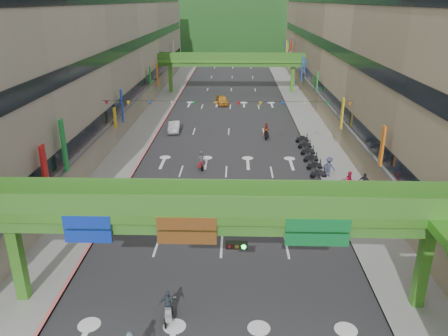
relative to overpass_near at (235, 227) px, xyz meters
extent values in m
cube|color=#28282B|center=(-0.93, 44.62, -5.20)|extent=(18.00, 140.00, 0.02)
cube|color=gray|center=(-11.93, 44.62, -5.13)|extent=(4.00, 140.00, 0.15)
cube|color=gray|center=(10.07, 44.62, -5.13)|extent=(4.00, 140.00, 0.15)
cube|color=#CC5959|center=(-10.03, 44.62, -5.12)|extent=(0.20, 140.00, 0.18)
cube|color=gray|center=(8.17, 44.62, -5.12)|extent=(0.20, 140.00, 0.18)
cube|color=#9E937F|center=(-19.93, 44.62, 4.29)|extent=(12.00, 95.00, 19.00)
cube|color=black|center=(-13.88, 44.62, -1.01)|extent=(0.08, 90.25, 1.40)
cube|color=black|center=(-13.88, 44.62, 4.99)|extent=(0.08, 90.25, 1.40)
cube|color=gray|center=(18.07, 44.62, 4.29)|extent=(12.00, 95.00, 19.00)
cube|color=black|center=(12.02, 44.62, -1.01)|extent=(0.08, 90.25, 1.40)
cube|color=black|center=(12.02, 44.62, 4.99)|extent=(0.08, 90.25, 1.40)
cube|color=#4C9E2D|center=(-0.93, 0.62, 0.54)|extent=(28.00, 2.20, 0.50)
cube|color=#387223|center=(-0.93, 0.62, -0.06)|extent=(28.00, 1.76, 0.70)
cube|color=#4C9E2D|center=(-11.93, 0.62, -2.81)|extent=(0.60, 0.60, 4.80)
cube|color=#4C9E2D|center=(10.07, 0.62, -2.81)|extent=(0.60, 0.60, 4.80)
cube|color=#387223|center=(-0.93, -0.42, 1.34)|extent=(28.00, 0.12, 1.10)
cube|color=#387223|center=(-0.93, 1.66, 1.34)|extent=(28.00, 0.12, 1.10)
cube|color=navy|center=(-7.43, -0.46, -0.06)|extent=(2.40, 0.12, 1.50)
cube|color=#593314|center=(-2.43, -0.46, -0.06)|extent=(3.00, 0.12, 1.50)
cube|color=#0C5926|center=(4.07, -0.46, -0.06)|extent=(3.20, 0.12, 1.50)
cube|color=black|center=(0.07, -0.61, -0.71)|extent=(1.10, 0.28, 0.35)
cube|color=#4C9E2D|center=(-0.93, 59.62, 0.54)|extent=(28.00, 2.20, 0.50)
cube|color=#387223|center=(-0.93, 59.62, -0.06)|extent=(28.00, 1.76, 0.70)
cube|color=#4C9E2D|center=(-11.93, 59.62, -2.81)|extent=(0.60, 0.60, 4.80)
cube|color=#4C9E2D|center=(10.07, 59.62, -2.81)|extent=(0.60, 0.60, 4.80)
cube|color=#387223|center=(-0.93, 58.58, 1.34)|extent=(28.00, 0.12, 1.10)
cube|color=#387223|center=(-0.93, 60.66, 1.34)|extent=(28.00, 0.12, 1.10)
ellipsoid|color=#1C4419|center=(-15.93, 154.62, -5.21)|extent=(168.00, 140.00, 112.00)
ellipsoid|color=#1C4419|center=(24.07, 174.62, -5.21)|extent=(208.00, 176.00, 128.00)
cylinder|color=black|center=(-0.93, 24.62, 0.99)|extent=(26.00, 0.03, 0.03)
cone|color=red|center=(-13.43, 24.62, 0.74)|extent=(0.36, 0.36, 0.40)
cone|color=gold|center=(-11.16, 24.62, 0.74)|extent=(0.36, 0.36, 0.40)
cone|color=#193FB2|center=(-8.89, 24.62, 0.74)|extent=(0.36, 0.36, 0.40)
cone|color=silver|center=(-6.61, 24.62, 0.74)|extent=(0.36, 0.36, 0.40)
cone|color=#198C33|center=(-4.34, 24.62, 0.74)|extent=(0.36, 0.36, 0.40)
cone|color=orange|center=(-2.07, 24.62, 0.74)|extent=(0.36, 0.36, 0.40)
cone|color=red|center=(0.20, 24.62, 0.74)|extent=(0.36, 0.36, 0.40)
cone|color=gold|center=(2.48, 24.62, 0.74)|extent=(0.36, 0.36, 0.40)
cone|color=#193FB2|center=(4.75, 24.62, 0.74)|extent=(0.36, 0.36, 0.40)
cone|color=silver|center=(7.02, 24.62, 0.74)|extent=(0.36, 0.36, 0.40)
cone|color=#198C33|center=(9.29, 24.62, 0.74)|extent=(0.36, 0.36, 0.40)
cone|color=orange|center=(11.57, 24.62, 0.74)|extent=(0.36, 0.36, 0.40)
cube|color=black|center=(3.72, 31.60, -4.66)|extent=(0.58, 1.34, 0.35)
cube|color=black|center=(3.72, 31.60, -4.41)|extent=(0.40, 0.60, 0.18)
cube|color=black|center=(3.82, 32.14, -4.16)|extent=(0.55, 0.16, 0.06)
cylinder|color=black|center=(3.82, 32.14, -4.96)|extent=(0.19, 0.51, 0.50)
cylinder|color=black|center=(3.62, 31.06, -4.96)|extent=(0.19, 0.51, 0.50)
imported|color=maroon|center=(3.72, 31.60, -4.00)|extent=(0.94, 0.79, 1.72)
cube|color=gray|center=(-3.51, -0.92, -4.66)|extent=(0.56, 1.34, 0.35)
cube|color=gray|center=(-3.51, -0.92, -4.41)|extent=(0.38, 0.59, 0.18)
cube|color=gray|center=(-3.42, -0.37, -4.16)|extent=(0.55, 0.15, 0.06)
cylinder|color=black|center=(-3.42, -0.37, -4.96)|extent=(0.18, 0.51, 0.50)
cylinder|color=black|center=(-3.60, -1.46, -4.96)|extent=(0.18, 0.51, 0.50)
imported|color=#2D3840|center=(-3.51, -0.92, -4.10)|extent=(0.94, 0.51, 1.52)
cube|color=maroon|center=(-3.43, 21.24, -4.66)|extent=(0.67, 1.35, 0.35)
cube|color=maroon|center=(-3.43, 21.24, -4.41)|extent=(0.43, 0.61, 0.18)
cube|color=maroon|center=(-3.57, 21.77, -4.16)|extent=(0.55, 0.20, 0.06)
cylinder|color=black|center=(-3.57, 21.77, -4.96)|extent=(0.22, 0.51, 0.50)
cylinder|color=black|center=(-3.29, 20.71, -4.96)|extent=(0.22, 0.51, 0.50)
imported|color=#3C3D44|center=(-3.43, 21.24, -4.08)|extent=(0.86, 0.67, 1.56)
cube|color=black|center=(7.87, 19.12, -4.66)|extent=(1.31, 0.38, 0.35)
cube|color=black|center=(7.87, 19.12, -4.41)|extent=(0.56, 0.31, 0.18)
cube|color=black|center=(8.42, 19.13, -4.16)|extent=(0.07, 0.55, 0.06)
cylinder|color=black|center=(8.42, 19.13, -4.96)|extent=(0.50, 0.11, 0.50)
cylinder|color=black|center=(7.32, 19.11, -4.96)|extent=(0.50, 0.11, 0.50)
cube|color=black|center=(7.87, 21.32, -4.66)|extent=(1.31, 0.38, 0.35)
cube|color=black|center=(7.87, 21.32, -4.41)|extent=(0.56, 0.31, 0.18)
cube|color=black|center=(8.42, 21.33, -4.16)|extent=(0.07, 0.55, 0.06)
cylinder|color=black|center=(8.42, 21.33, -4.96)|extent=(0.50, 0.11, 0.50)
cylinder|color=black|center=(7.32, 21.31, -4.96)|extent=(0.50, 0.11, 0.50)
cube|color=black|center=(7.87, 23.52, -4.66)|extent=(1.31, 0.38, 0.35)
cube|color=black|center=(7.87, 23.52, -4.41)|extent=(0.56, 0.31, 0.18)
cube|color=black|center=(8.42, 23.53, -4.16)|extent=(0.07, 0.55, 0.06)
cylinder|color=black|center=(8.42, 23.53, -4.96)|extent=(0.50, 0.11, 0.50)
cylinder|color=black|center=(7.32, 23.51, -4.96)|extent=(0.50, 0.11, 0.50)
cube|color=black|center=(7.87, 25.72, -4.66)|extent=(1.31, 0.38, 0.35)
cube|color=black|center=(7.87, 25.72, -4.41)|extent=(0.56, 0.31, 0.18)
cube|color=black|center=(8.42, 25.73, -4.16)|extent=(0.07, 0.55, 0.06)
cylinder|color=black|center=(8.42, 25.73, -4.96)|extent=(0.50, 0.11, 0.50)
cylinder|color=black|center=(7.32, 25.71, -4.96)|extent=(0.50, 0.11, 0.50)
cube|color=black|center=(7.87, 27.92, -4.66)|extent=(1.31, 0.38, 0.35)
cube|color=black|center=(7.87, 27.92, -4.41)|extent=(0.56, 0.31, 0.18)
cube|color=black|center=(8.42, 27.93, -4.16)|extent=(0.07, 0.55, 0.06)
cylinder|color=black|center=(8.42, 27.93, -4.96)|extent=(0.50, 0.11, 0.50)
cylinder|color=black|center=(7.32, 27.91, -4.96)|extent=(0.50, 0.11, 0.50)
cube|color=black|center=(7.87, 30.12, -4.66)|extent=(1.31, 0.38, 0.35)
cube|color=black|center=(7.87, 30.12, -4.41)|extent=(0.56, 0.31, 0.18)
cube|color=black|center=(8.42, 30.13, -4.16)|extent=(0.07, 0.55, 0.06)
cylinder|color=black|center=(8.42, 30.13, -4.96)|extent=(0.50, 0.11, 0.50)
cylinder|color=black|center=(7.32, 30.11, -4.96)|extent=(0.50, 0.11, 0.50)
imported|color=silver|center=(-7.93, 34.47, -4.54)|extent=(1.65, 4.11, 1.33)
imported|color=gold|center=(-2.28, 50.14, -4.48)|extent=(2.40, 4.46, 1.44)
imported|color=#C2143C|center=(9.97, 15.87, -4.27)|extent=(0.96, 0.78, 1.87)
imported|color=black|center=(11.27, 15.95, -4.36)|extent=(1.07, 0.86, 1.70)
imported|color=#303454|center=(8.87, 19.46, -4.26)|extent=(1.05, 0.94, 1.89)
camera|label=1|loc=(-0.04, -19.55, 10.77)|focal=35.00mm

